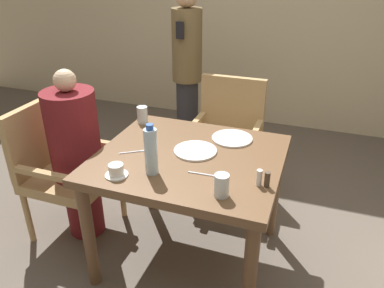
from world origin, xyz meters
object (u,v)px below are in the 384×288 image
Objects in this scene: diner_in_left_chair at (77,155)px; glass_tall_mid at (222,185)px; standing_host at (187,69)px; water_bottle at (151,151)px; teacup_with_saucer at (116,171)px; plate_main_left at (195,151)px; plate_main_right at (232,138)px; glass_tall_near at (142,115)px; chair_left_side at (61,165)px; chair_far_side at (227,133)px.

diner_in_left_chair is 1.11m from glass_tall_mid.
standing_host is 5.66× the size of water_bottle.
diner_in_left_chair is at bearing 159.74° from water_bottle.
teacup_with_saucer is at bearing -179.09° from glass_tall_mid.
diner_in_left_chair is at bearing -176.08° from plate_main_left.
water_bottle is at bearing -114.44° from plate_main_left.
teacup_with_saucer is at bearing -151.31° from water_bottle.
plate_main_right is (0.16, 0.23, 0.00)m from plate_main_left.
glass_tall_near is (-0.47, 0.28, 0.05)m from plate_main_left.
diner_in_left_chair is 10.30× the size of glass_tall_mid.
glass_tall_near reaches higher than teacup_with_saucer.
diner_in_left_chair reaches higher than glass_tall_mid.
chair_left_side is 1.15m from plate_main_right.
glass_tall_mid is at bearing -55.37° from plate_main_left.
teacup_with_saucer is (0.64, -0.33, 0.27)m from chair_left_side.
glass_tall_near is at bearing 175.73° from plate_main_right.
water_bottle reaches higher than plate_main_right.
teacup_with_saucer is 0.21m from water_bottle.
plate_main_left is 0.90× the size of water_bottle.
chair_far_side reaches higher than plate_main_right.
standing_host reaches higher than chair_far_side.
plate_main_left is 2.08× the size of teacup_with_saucer.
chair_left_side reaches higher than plate_main_right.
plate_main_left is at bearing 52.53° from teacup_with_saucer.
chair_left_side is 8.06× the size of glass_tall_mid.
standing_host is 13.79× the size of glass_tall_near.
teacup_with_saucer is at bearing -81.97° from standing_host.
diner_in_left_chair reaches higher than plate_main_left.
teacup_with_saucer reaches higher than plate_main_left.
chair_left_side is 0.58× the size of standing_host.
diner_in_left_chair is 0.80m from plate_main_left.
diner_in_left_chair is at bearing -132.07° from chair_far_side.
water_bottle reaches higher than chair_left_side.
glass_tall_mid is (0.10, -0.60, 0.05)m from plate_main_right.
glass_tall_near reaches higher than plate_main_right.
chair_far_side is 7.61× the size of teacup_with_saucer.
standing_host is at bearing 98.03° from teacup_with_saucer.
teacup_with_saucer is at bearing -127.47° from plate_main_left.
chair_left_side reaches higher than glass_tall_mid.
plate_main_right is 0.76m from teacup_with_saucer.
glass_tall_near is at bearing -86.65° from standing_host.
glass_tall_near is at bearing 45.93° from diner_in_left_chair.
glass_tall_near is (-0.63, 0.05, 0.05)m from plate_main_right.
plate_main_left is at bearing -124.90° from plate_main_right.
standing_host reaches higher than water_bottle.
water_bottle is 0.67m from glass_tall_near.
diner_in_left_chair is at bearing 0.00° from chair_left_side.
plate_main_left is (0.93, 0.05, 0.24)m from chair_left_side.
chair_left_side is 3.67× the size of plate_main_right.
standing_host is at bearing 122.80° from plate_main_right.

